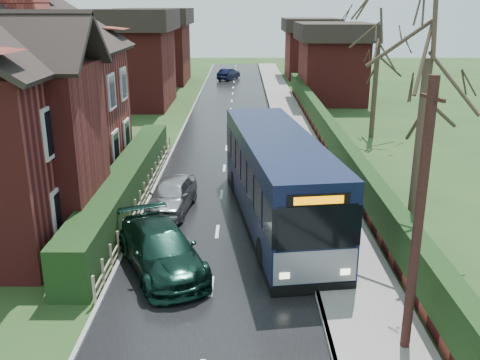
{
  "coord_description": "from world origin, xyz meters",
  "views": [
    {
      "loc": [
        0.9,
        -15.93,
        7.88
      ],
      "look_at": [
        0.83,
        2.62,
        1.8
      ],
      "focal_mm": 40.0,
      "sensor_mm": 36.0,
      "label": 1
    }
  ],
  "objects_px": {
    "bus_stop_sign": "(331,187)",
    "car_green": "(161,249)",
    "car_silver": "(172,195)",
    "telegraph_pole": "(418,223)",
    "bus": "(277,181)"
  },
  "relations": [
    {
      "from": "bus",
      "to": "telegraph_pole",
      "type": "distance_m",
      "value": 8.52
    },
    {
      "from": "car_green",
      "to": "telegraph_pole",
      "type": "height_order",
      "value": "telegraph_pole"
    },
    {
      "from": "bus_stop_sign",
      "to": "telegraph_pole",
      "type": "distance_m",
      "value": 6.55
    },
    {
      "from": "car_silver",
      "to": "telegraph_pole",
      "type": "height_order",
      "value": "telegraph_pole"
    },
    {
      "from": "car_silver",
      "to": "telegraph_pole",
      "type": "distance_m",
      "value": 11.69
    },
    {
      "from": "car_silver",
      "to": "bus_stop_sign",
      "type": "xyz_separation_m",
      "value": [
        5.86,
        -2.84,
        1.31
      ]
    },
    {
      "from": "bus_stop_sign",
      "to": "car_silver",
      "type": "bearing_deg",
      "value": 145.75
    },
    {
      "from": "car_silver",
      "to": "telegraph_pole",
      "type": "xyz_separation_m",
      "value": [
        6.72,
        -9.19,
        2.66
      ]
    },
    {
      "from": "bus_stop_sign",
      "to": "telegraph_pole",
      "type": "relative_size",
      "value": 0.46
    },
    {
      "from": "car_silver",
      "to": "car_green",
      "type": "relative_size",
      "value": 0.8
    },
    {
      "from": "car_green",
      "to": "telegraph_pole",
      "type": "xyz_separation_m",
      "value": [
        6.4,
        -4.09,
        2.61
      ]
    },
    {
      "from": "bus",
      "to": "car_silver",
      "type": "xyz_separation_m",
      "value": [
        -4.13,
        1.24,
        -1.01
      ]
    },
    {
      "from": "bus_stop_sign",
      "to": "car_green",
      "type": "bearing_deg",
      "value": -166.18
    },
    {
      "from": "bus",
      "to": "bus_stop_sign",
      "type": "relative_size",
      "value": 3.79
    },
    {
      "from": "bus",
      "to": "telegraph_pole",
      "type": "height_order",
      "value": "telegraph_pole"
    }
  ]
}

